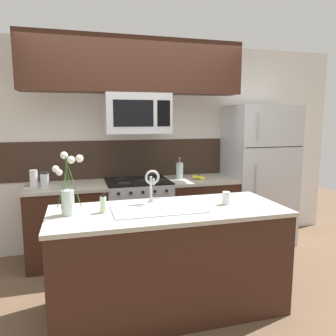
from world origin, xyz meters
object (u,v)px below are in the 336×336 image
at_px(storage_jar_tall, 34,178).
at_px(sink_faucet, 152,182).
at_px(refrigerator, 258,175).
at_px(microwave, 137,114).
at_px(storage_jar_medium, 45,179).
at_px(banana_bunch, 199,178).
at_px(french_press, 179,171).
at_px(spare_glass, 226,198).
at_px(dish_soap_bottle, 103,204).
at_px(flower_vase, 68,193).
at_px(stove_range, 138,217).

height_order(storage_jar_tall, sink_faucet, sink_faucet).
bearing_deg(refrigerator, microwave, -178.57).
bearing_deg(storage_jar_medium, banana_bunch, -1.66).
bearing_deg(french_press, storage_jar_tall, -178.51).
bearing_deg(french_press, spare_glass, -89.31).
bearing_deg(sink_faucet, banana_bunch, 49.73).
distance_m(dish_soap_bottle, flower_vase, 0.29).
relative_size(banana_bunch, french_press, 0.71).
bearing_deg(microwave, flower_vase, -123.07).
xyz_separation_m(dish_soap_bottle, flower_vase, (-0.27, 0.01, 0.11)).
height_order(dish_soap_bottle, spare_glass, dish_soap_bottle).
distance_m(microwave, storage_jar_tall, 1.37).
bearing_deg(flower_vase, storage_jar_medium, 102.97).
distance_m(microwave, banana_bunch, 1.10).
xyz_separation_m(storage_jar_medium, sink_faucet, (0.99, -1.03, 0.12)).
height_order(stove_range, refrigerator, refrigerator).
relative_size(stove_range, refrigerator, 0.51).
height_order(stove_range, french_press, french_press).
height_order(storage_jar_tall, flower_vase, flower_vase).
distance_m(storage_jar_medium, flower_vase, 1.24).
height_order(storage_jar_medium, flower_vase, flower_vase).
relative_size(microwave, dish_soap_bottle, 4.51).
bearing_deg(banana_bunch, storage_jar_medium, 178.34).
bearing_deg(storage_jar_tall, storage_jar_medium, -11.93).
distance_m(microwave, flower_vase, 1.56).
xyz_separation_m(banana_bunch, flower_vase, (-1.55, -1.15, 0.15)).
height_order(refrigerator, spare_glass, refrigerator).
height_order(stove_range, storage_jar_tall, storage_jar_tall).
height_order(microwave, banana_bunch, microwave).
relative_size(stove_range, flower_vase, 1.87).
distance_m(french_press, flower_vase, 1.84).
bearing_deg(sink_faucet, spare_glass, -18.96).
bearing_deg(storage_jar_tall, spare_glass, -36.25).
height_order(microwave, flower_vase, microwave).
bearing_deg(storage_jar_tall, french_press, 1.49).
height_order(refrigerator, dish_soap_bottle, refrigerator).
xyz_separation_m(sink_faucet, flower_vase, (-0.72, -0.17, -0.02)).
bearing_deg(dish_soap_bottle, spare_glass, -1.84).
xyz_separation_m(stove_range, refrigerator, (1.64, 0.02, 0.45)).
distance_m(refrigerator, storage_jar_tall, 2.81).
xyz_separation_m(banana_bunch, french_press, (-0.22, 0.12, 0.08)).
bearing_deg(storage_jar_tall, banana_bunch, -2.28).
relative_size(dish_soap_bottle, spare_glass, 1.44).
relative_size(microwave, french_press, 2.79).
relative_size(french_press, sink_faucet, 0.87).
bearing_deg(dish_soap_bottle, stove_range, 67.49).
bearing_deg(french_press, sink_faucet, -118.89).
bearing_deg(banana_bunch, storage_jar_tall, 177.72).
relative_size(banana_bunch, sink_faucet, 0.62).
bearing_deg(dish_soap_bottle, french_press, 50.53).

